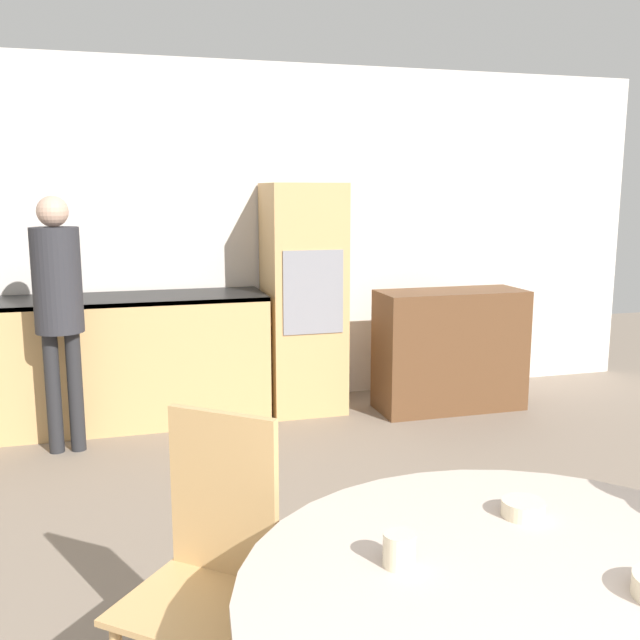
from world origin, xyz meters
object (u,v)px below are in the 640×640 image
oven_unit (303,298)px  person_standing (58,295)px  chair_far_left (210,556)px  bowl_near (523,508)px  sideboard (450,350)px  cup (399,550)px

oven_unit → person_standing: oven_unit is taller
chair_far_left → bowl_near: size_ratio=7.82×
sideboard → cup: sideboard is taller
oven_unit → bowl_near: size_ratio=13.66×
oven_unit → sideboard: oven_unit is taller
oven_unit → bowl_near: oven_unit is taller
sideboard → bowl_near: sideboard is taller
chair_far_left → bowl_near: bearing=17.6°
person_standing → oven_unit: bearing=16.2°
person_standing → bowl_near: (1.46, -2.94, -0.27)m
person_standing → bowl_near: 3.30m
sideboard → cup: (-1.75, -3.28, 0.31)m
chair_far_left → person_standing: size_ratio=0.60×
cup → bowl_near: bearing=19.7°
chair_far_left → cup: (0.41, -0.52, 0.23)m
chair_far_left → person_standing: person_standing is taller
oven_unit → person_standing: 1.77m
sideboard → person_standing: 2.83m
sideboard → chair_far_left: chair_far_left is taller
chair_far_left → cup: 0.70m
person_standing → cup: size_ratio=18.60×
oven_unit → bowl_near: (-0.23, -3.44, -0.11)m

